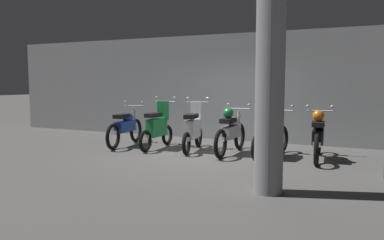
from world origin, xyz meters
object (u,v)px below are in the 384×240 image
motorbike_slot_0 (126,127)px  motorbike_slot_3 (231,131)px  motorbike_slot_1 (158,127)px  motorbike_slot_2 (193,129)px  support_pillar (270,92)px  motorbike_slot_5 (318,135)px  motorbike_slot_4 (272,135)px

motorbike_slot_0 → motorbike_slot_3: (2.88, 0.04, 0.04)m
motorbike_slot_1 → motorbike_slot_2: bearing=4.1°
motorbike_slot_2 → motorbike_slot_0: bearing=-178.1°
support_pillar → motorbike_slot_2: bearing=131.6°
motorbike_slot_2 → motorbike_slot_1: bearing=-175.9°
motorbike_slot_1 → support_pillar: bearing=-38.5°
motorbike_slot_0 → motorbike_slot_3: size_ratio=1.00×
motorbike_slot_2 → motorbike_slot_5: (2.89, 0.07, 0.00)m
motorbike_slot_1 → motorbike_slot_5: 3.84m
motorbike_slot_0 → motorbike_slot_4: 3.85m
motorbike_slot_0 → support_pillar: support_pillar is taller
motorbike_slot_1 → motorbike_slot_2: size_ratio=1.01×
motorbike_slot_3 → support_pillar: support_pillar is taller
motorbike_slot_3 → motorbike_slot_4: (0.96, -0.06, -0.04)m
motorbike_slot_2 → motorbike_slot_4: (1.93, -0.09, -0.04)m
motorbike_slot_1 → motorbike_slot_4: motorbike_slot_1 is taller
motorbike_slot_0 → support_pillar: bearing=-31.9°
motorbike_slot_4 → motorbike_slot_5: (0.95, 0.16, 0.04)m
motorbike_slot_5 → support_pillar: 3.06m
motorbike_slot_0 → motorbike_slot_1: bearing=-0.3°
motorbike_slot_0 → motorbike_slot_4: same height
motorbike_slot_3 → motorbike_slot_4: size_ratio=1.01×
motorbike_slot_0 → motorbike_slot_1: motorbike_slot_1 is taller
motorbike_slot_0 → motorbike_slot_4: bearing=-0.4°
motorbike_slot_2 → motorbike_slot_5: 2.89m
motorbike_slot_4 → motorbike_slot_0: bearing=179.6°
motorbike_slot_2 → motorbike_slot_3: bearing=-1.4°
motorbike_slot_1 → support_pillar: (3.43, -2.72, 0.98)m
motorbike_slot_1 → motorbike_slot_5: (3.84, 0.14, 0.00)m
motorbike_slot_3 → motorbike_slot_2: bearing=178.6°
motorbike_slot_4 → motorbike_slot_2: bearing=177.4°
motorbike_slot_5 → support_pillar: support_pillar is taller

